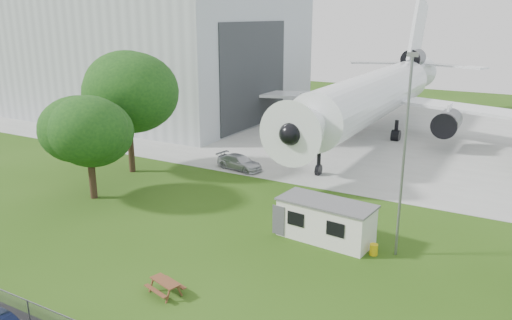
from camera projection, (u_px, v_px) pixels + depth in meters
The scene contains 10 objects.
ground at pixel (228, 265), 29.17m from camera, with size 160.00×160.00×0.00m, color #395C1A.
concrete_apron at pixel (395, 134), 60.93m from camera, with size 120.00×46.00×0.03m, color #B7B7B2.
hangar at pixel (142, 47), 74.53m from camera, with size 43.00×31.00×18.55m.
airliner at pixel (377, 93), 58.60m from camera, with size 46.36×47.73×17.69m.
site_cabin at pixel (326, 221), 32.15m from camera, with size 6.86×3.27×2.62m.
picnic_west at pixel (166, 294), 26.18m from camera, with size 1.80×1.50×0.76m, color brown, non-canonical shape.
lamp_mast at pixel (404, 160), 28.80m from camera, with size 0.16×0.16×12.00m, color slate.
tree_west_big at pixel (127, 89), 44.43m from camera, with size 9.01×9.01×12.19m.
tree_west_small at pixel (88, 133), 38.40m from camera, with size 7.80×7.80×9.24m.
car_apron_van at pixel (239, 162), 47.01m from camera, with size 1.90×4.68×1.36m, color #BBBDC3.
Camera 1 is at (14.35, -22.06, 14.10)m, focal length 35.00 mm.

